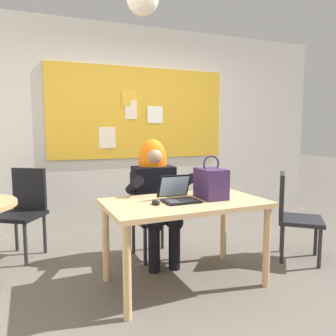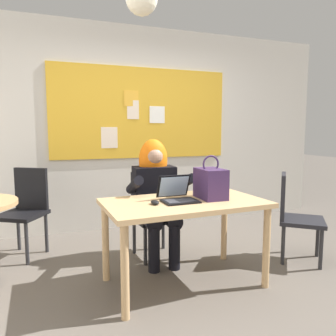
# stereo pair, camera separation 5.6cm
# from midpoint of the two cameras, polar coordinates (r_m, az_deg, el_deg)

# --- Properties ---
(ground_plane) EXTENTS (24.00, 24.00, 0.00)m
(ground_plane) POSITION_cam_midpoint_polar(r_m,az_deg,el_deg) (2.97, 5.06, -19.65)
(ground_plane) COLOR #5B544C
(wall_back_bulletin) EXTENTS (5.54, 2.01, 2.68)m
(wall_back_bulletin) POSITION_cam_midpoint_polar(r_m,az_deg,el_deg) (4.42, -5.49, 7.16)
(wall_back_bulletin) COLOR beige
(wall_back_bulletin) RESTS_ON ground
(desk_main) EXTENTS (1.37, 0.84, 0.73)m
(desk_main) POSITION_cam_midpoint_polar(r_m,az_deg,el_deg) (2.74, 2.44, -7.67)
(desk_main) COLOR tan
(desk_main) RESTS_ON ground
(chair_at_desk) EXTENTS (0.45, 0.45, 0.88)m
(chair_at_desk) POSITION_cam_midpoint_polar(r_m,az_deg,el_deg) (3.44, -3.47, -7.31)
(chair_at_desk) COLOR black
(chair_at_desk) RESTS_ON ground
(person_costumed) EXTENTS (0.61, 0.62, 1.23)m
(person_costumed) POSITION_cam_midpoint_polar(r_m,az_deg,el_deg) (3.27, -2.77, -3.89)
(person_costumed) COLOR black
(person_costumed) RESTS_ON ground
(laptop) EXTENTS (0.30, 0.31, 0.21)m
(laptop) POSITION_cam_midpoint_polar(r_m,az_deg,el_deg) (2.71, 1.24, -4.84)
(laptop) COLOR black
(laptop) RESTS_ON desk_main
(computer_mouse) EXTENTS (0.07, 0.11, 0.03)m
(computer_mouse) POSITION_cam_midpoint_polar(r_m,az_deg,el_deg) (2.58, -2.76, -6.14)
(computer_mouse) COLOR black
(computer_mouse) RESTS_ON desk_main
(handbag) EXTENTS (0.20, 0.30, 0.38)m
(handbag) POSITION_cam_midpoint_polar(r_m,az_deg,el_deg) (2.82, 7.05, -2.65)
(handbag) COLOR #38234C
(handbag) RESTS_ON desk_main
(chair_spare_by_window) EXTENTS (0.58, 0.58, 0.92)m
(chair_spare_by_window) POSITION_cam_midpoint_polar(r_m,az_deg,el_deg) (3.72, -24.59, -6.32)
(chair_spare_by_window) COLOR black
(chair_spare_by_window) RESTS_ON ground
(chair_extra_corner) EXTENTS (0.59, 0.59, 0.88)m
(chair_extra_corner) POSITION_cam_midpoint_polar(r_m,az_deg,el_deg) (3.53, 20.75, -7.31)
(chair_extra_corner) COLOR black
(chair_extra_corner) RESTS_ON ground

